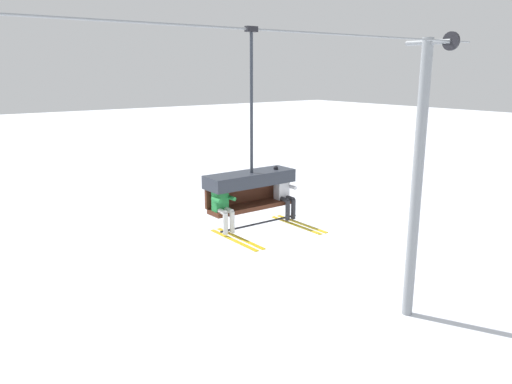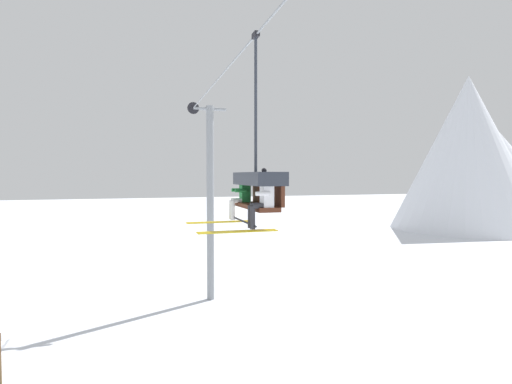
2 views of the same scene
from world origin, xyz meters
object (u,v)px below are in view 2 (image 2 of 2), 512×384
object	(u,v)px
skier_white	(261,199)
trail_sign	(0,357)
lift_tower_near	(210,199)
chairlift_chair	(259,183)
skier_green	(240,196)

from	to	relation	value
skier_white	trail_sign	world-z (taller)	skier_white
lift_tower_near	trail_sign	world-z (taller)	lift_tower_near
lift_tower_near	chairlift_chair	xyz separation A→B (m)	(10.36, -0.71, 0.97)
chairlift_chair	trail_sign	world-z (taller)	chairlift_chair
trail_sign	lift_tower_near	bearing A→B (deg)	131.43
chairlift_chair	skier_green	world-z (taller)	chairlift_chair
lift_tower_near	skier_green	xyz separation A→B (m)	(9.48, -0.93, 0.63)
chairlift_chair	skier_white	distance (m)	0.96
skier_white	trail_sign	xyz separation A→B (m)	(-4.84, -6.33, -4.71)
skier_green	skier_white	xyz separation A→B (m)	(1.76, 0.01, 0.02)
skier_green	skier_white	size ratio (longest dim) A/B	1.00
trail_sign	chairlift_chair	bearing A→B (deg)	58.82
lift_tower_near	skier_white	xyz separation A→B (m)	(11.24, -0.93, 0.65)
lift_tower_near	trail_sign	bearing A→B (deg)	-48.57
skier_white	trail_sign	bearing A→B (deg)	-127.40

